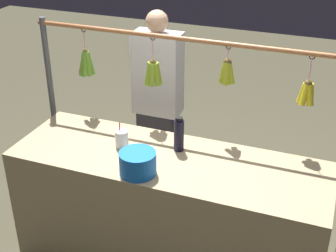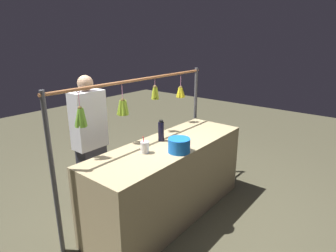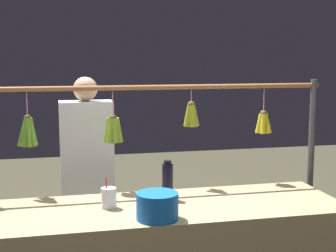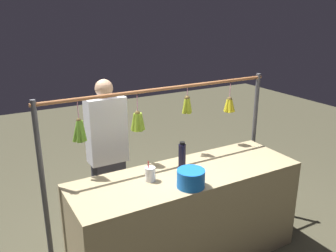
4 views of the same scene
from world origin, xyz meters
name	(u,v)px [view 1 (image 1 of 4)]	position (x,y,z in m)	size (l,w,h in m)	color
market_counter	(168,213)	(0.00, 0.00, 0.44)	(2.08, 0.69, 0.89)	tan
display_rack	(186,99)	(0.03, -0.41, 1.13)	(2.35, 0.13, 1.60)	#4C4C51
water_bottle	(179,135)	(-0.02, -0.13, 1.00)	(0.07, 0.07, 0.24)	black
blue_bucket	(138,163)	(0.11, 0.23, 0.96)	(0.23, 0.23, 0.15)	blue
drink_cup	(122,139)	(0.35, -0.03, 0.94)	(0.09, 0.09, 0.18)	silver
vendor_person	(158,108)	(0.42, -0.85, 0.80)	(0.38, 0.21, 1.61)	#2D2D38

